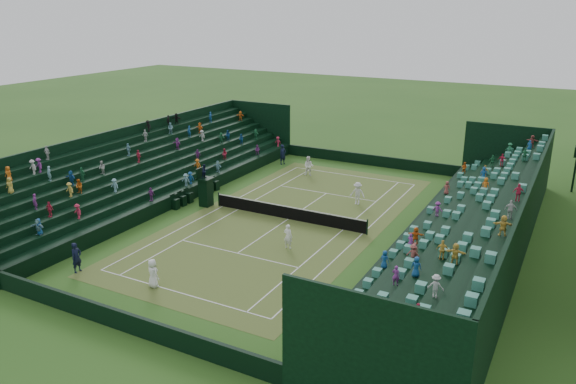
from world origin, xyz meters
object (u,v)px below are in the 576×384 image
at_px(player_near_east, 288,236).
at_px(player_far_east, 358,193).
at_px(tennis_net, 288,212).
at_px(player_far_west, 309,166).
at_px(umpire_chair, 205,188).
at_px(player_near_west, 153,273).

bearing_deg(player_near_east, player_far_east, -93.19).
distance_m(tennis_net, player_near_east, 4.89).
height_order(tennis_net, player_far_west, player_far_west).
bearing_deg(umpire_chair, player_far_east, 29.91).
xyz_separation_m(umpire_chair, player_far_west, (3.25, 10.55, -0.50)).
distance_m(player_near_west, player_far_west, 22.25).
relative_size(umpire_chair, player_near_west, 2.02).
bearing_deg(player_near_west, player_near_east, -100.89).
height_order(tennis_net, player_near_east, player_near_east).
height_order(player_near_east, player_far_east, player_far_east).
xyz_separation_m(tennis_net, player_far_east, (3.05, 5.22, 0.33)).
height_order(umpire_chair, player_far_west, umpire_chair).
bearing_deg(player_far_west, player_near_east, -78.81).
bearing_deg(player_far_east, player_near_west, -110.82).
distance_m(umpire_chair, player_far_west, 11.05).
relative_size(player_near_west, player_far_west, 0.92).
bearing_deg(player_far_east, tennis_net, -126.12).
bearing_deg(player_far_west, player_near_west, -95.63).
height_order(player_near_west, player_far_west, player_far_west).
bearing_deg(player_far_east, umpire_chair, -155.90).
xyz_separation_m(tennis_net, player_near_west, (-1.57, -12.00, 0.26)).
bearing_deg(player_near_west, umpire_chair, -50.44).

